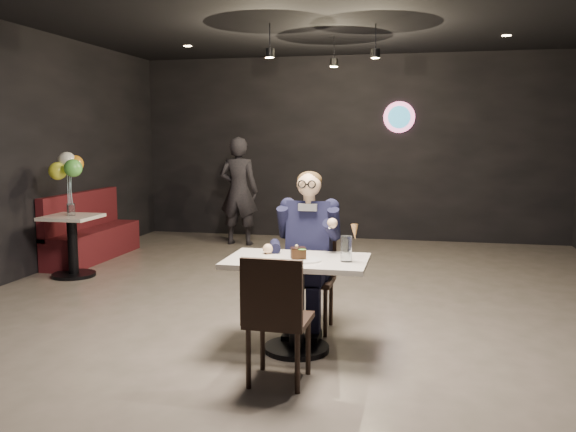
% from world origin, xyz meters
% --- Properties ---
extents(floor, '(9.00, 9.00, 0.00)m').
position_xyz_m(floor, '(0.00, 0.00, 0.00)').
color(floor, slate).
rests_on(floor, ground).
extents(wall_sign, '(0.50, 0.06, 0.50)m').
position_xyz_m(wall_sign, '(0.80, 4.47, 2.00)').
color(wall_sign, pink).
rests_on(wall_sign, floor).
extents(pendant_lights, '(1.40, 1.20, 0.36)m').
position_xyz_m(pendant_lights, '(0.00, 2.00, 2.88)').
color(pendant_lights, black).
rests_on(pendant_lights, floor).
extents(main_table, '(1.10, 0.70, 0.75)m').
position_xyz_m(main_table, '(0.22, -0.98, 0.38)').
color(main_table, white).
rests_on(main_table, floor).
extents(chair_far, '(0.42, 0.46, 0.92)m').
position_xyz_m(chair_far, '(0.22, -0.43, 0.46)').
color(chair_far, black).
rests_on(chair_far, floor).
extents(chair_near, '(0.43, 0.47, 0.92)m').
position_xyz_m(chair_near, '(0.22, -1.60, 0.46)').
color(chair_near, black).
rests_on(chair_near, floor).
extents(seated_man, '(0.60, 0.80, 1.44)m').
position_xyz_m(seated_man, '(0.22, -0.43, 0.72)').
color(seated_man, black).
rests_on(seated_man, floor).
extents(dessert_plate, '(0.25, 0.25, 0.01)m').
position_xyz_m(dessert_plate, '(0.31, -1.06, 0.76)').
color(dessert_plate, white).
rests_on(dessert_plate, main_table).
extents(cake_slice, '(0.14, 0.12, 0.08)m').
position_xyz_m(cake_slice, '(0.25, -1.04, 0.80)').
color(cake_slice, black).
rests_on(cake_slice, dessert_plate).
extents(mint_leaf, '(0.07, 0.04, 0.01)m').
position_xyz_m(mint_leaf, '(0.28, -1.07, 0.84)').
color(mint_leaf, green).
rests_on(mint_leaf, cake_slice).
extents(sundae_glass, '(0.09, 0.09, 0.20)m').
position_xyz_m(sundae_glass, '(0.62, -1.01, 0.85)').
color(sundae_glass, silver).
rests_on(sundae_glass, main_table).
extents(wafer_cone, '(0.07, 0.07, 0.12)m').
position_xyz_m(wafer_cone, '(0.68, -1.06, 0.99)').
color(wafer_cone, tan).
rests_on(wafer_cone, sundae_glass).
extents(booth_bench, '(0.47, 1.86, 0.93)m').
position_xyz_m(booth_bench, '(-3.25, 1.99, 0.47)').
color(booth_bench, '#450E19').
rests_on(booth_bench, floor).
extents(side_table, '(0.60, 0.60, 0.75)m').
position_xyz_m(side_table, '(-2.95, 0.99, 0.37)').
color(side_table, white).
rests_on(side_table, floor).
extents(balloon_vase, '(0.10, 0.10, 0.14)m').
position_xyz_m(balloon_vase, '(-2.95, 0.99, 0.82)').
color(balloon_vase, silver).
rests_on(balloon_vase, side_table).
extents(balloon_bunch, '(0.39, 0.39, 0.64)m').
position_xyz_m(balloon_bunch, '(-2.95, 0.99, 1.22)').
color(balloon_bunch, '#F0F834').
rests_on(balloon_bunch, balloon_vase).
extents(passerby, '(0.62, 0.42, 1.69)m').
position_xyz_m(passerby, '(-1.62, 3.55, 0.84)').
color(passerby, black).
rests_on(passerby, floor).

